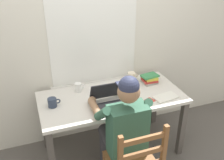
{
  "coord_description": "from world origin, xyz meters",
  "views": [
    {
      "loc": [
        -0.8,
        -2.22,
        2.15
      ],
      "look_at": [
        -0.01,
        -0.05,
        0.95
      ],
      "focal_mm": 41.55,
      "sensor_mm": 36.0,
      "label": 1
    }
  ],
  "objects_px": {
    "coffee_mug_white": "(78,87)",
    "coffee_mug_spare": "(132,77)",
    "book_stack_main": "(150,79)",
    "landscape_photo_print": "(148,101)",
    "coffee_mug_dark": "(53,103)",
    "seated_person": "(123,126)",
    "computer_mouse": "(133,104)",
    "laptop": "(109,101)",
    "desk": "(112,103)"
  },
  "relations": [
    {
      "from": "computer_mouse",
      "to": "coffee_mug_white",
      "type": "relative_size",
      "value": 0.9
    },
    {
      "from": "coffee_mug_white",
      "to": "coffee_mug_dark",
      "type": "relative_size",
      "value": 0.89
    },
    {
      "from": "desk",
      "to": "computer_mouse",
      "type": "height_order",
      "value": "computer_mouse"
    },
    {
      "from": "seated_person",
      "to": "landscape_photo_print",
      "type": "xyz_separation_m",
      "value": [
        0.37,
        0.22,
        0.06
      ]
    },
    {
      "from": "desk",
      "to": "book_stack_main",
      "type": "relative_size",
      "value": 7.39
    },
    {
      "from": "coffee_mug_white",
      "to": "coffee_mug_dark",
      "type": "distance_m",
      "value": 0.37
    },
    {
      "from": "laptop",
      "to": "computer_mouse",
      "type": "xyz_separation_m",
      "value": [
        0.22,
        -0.07,
        -0.03
      ]
    },
    {
      "from": "laptop",
      "to": "computer_mouse",
      "type": "bearing_deg",
      "value": -17.87
    },
    {
      "from": "seated_person",
      "to": "coffee_mug_dark",
      "type": "bearing_deg",
      "value": 141.21
    },
    {
      "from": "coffee_mug_white",
      "to": "coffee_mug_spare",
      "type": "relative_size",
      "value": 0.88
    },
    {
      "from": "coffee_mug_dark",
      "to": "coffee_mug_spare",
      "type": "height_order",
      "value": "coffee_mug_spare"
    },
    {
      "from": "book_stack_main",
      "to": "landscape_photo_print",
      "type": "bearing_deg",
      "value": -119.0
    },
    {
      "from": "book_stack_main",
      "to": "coffee_mug_white",
      "type": "bearing_deg",
      "value": 173.86
    },
    {
      "from": "coffee_mug_white",
      "to": "book_stack_main",
      "type": "relative_size",
      "value": 0.54
    },
    {
      "from": "desk",
      "to": "book_stack_main",
      "type": "distance_m",
      "value": 0.55
    },
    {
      "from": "seated_person",
      "to": "book_stack_main",
      "type": "relative_size",
      "value": 5.97
    },
    {
      "from": "computer_mouse",
      "to": "coffee_mug_dark",
      "type": "height_order",
      "value": "coffee_mug_dark"
    },
    {
      "from": "coffee_mug_spare",
      "to": "coffee_mug_dark",
      "type": "bearing_deg",
      "value": -165.78
    },
    {
      "from": "coffee_mug_white",
      "to": "coffee_mug_spare",
      "type": "distance_m",
      "value": 0.65
    },
    {
      "from": "seated_person",
      "to": "coffee_mug_spare",
      "type": "distance_m",
      "value": 0.81
    },
    {
      "from": "coffee_mug_spare",
      "to": "landscape_photo_print",
      "type": "height_order",
      "value": "coffee_mug_spare"
    },
    {
      "from": "desk",
      "to": "coffee_mug_dark",
      "type": "xyz_separation_m",
      "value": [
        -0.62,
        0.01,
        0.14
      ]
    },
    {
      "from": "laptop",
      "to": "landscape_photo_print",
      "type": "distance_m",
      "value": 0.41
    },
    {
      "from": "laptop",
      "to": "landscape_photo_print",
      "type": "bearing_deg",
      "value": -8.73
    },
    {
      "from": "book_stack_main",
      "to": "landscape_photo_print",
      "type": "distance_m",
      "value": 0.41
    },
    {
      "from": "book_stack_main",
      "to": "coffee_mug_spare",
      "type": "bearing_deg",
      "value": 145.59
    },
    {
      "from": "coffee_mug_spare",
      "to": "landscape_photo_print",
      "type": "bearing_deg",
      "value": -92.48
    },
    {
      "from": "desk",
      "to": "coffee_mug_spare",
      "type": "relative_size",
      "value": 12.11
    },
    {
      "from": "coffee_mug_white",
      "to": "desk",
      "type": "bearing_deg",
      "value": -35.84
    },
    {
      "from": "landscape_photo_print",
      "to": "book_stack_main",
      "type": "bearing_deg",
      "value": 40.48
    },
    {
      "from": "laptop",
      "to": "coffee_mug_spare",
      "type": "height_order",
      "value": "laptop"
    },
    {
      "from": "seated_person",
      "to": "coffee_mug_spare",
      "type": "height_order",
      "value": "seated_person"
    },
    {
      "from": "desk",
      "to": "coffee_mug_spare",
      "type": "bearing_deg",
      "value": 36.77
    },
    {
      "from": "book_stack_main",
      "to": "computer_mouse",
      "type": "bearing_deg",
      "value": -136.01
    },
    {
      "from": "desk",
      "to": "landscape_photo_print",
      "type": "distance_m",
      "value": 0.4
    },
    {
      "from": "computer_mouse",
      "to": "landscape_photo_print",
      "type": "distance_m",
      "value": 0.18
    },
    {
      "from": "desk",
      "to": "seated_person",
      "type": "distance_m",
      "value": 0.45
    },
    {
      "from": "coffee_mug_spare",
      "to": "book_stack_main",
      "type": "distance_m",
      "value": 0.21
    },
    {
      "from": "coffee_mug_white",
      "to": "landscape_photo_print",
      "type": "distance_m",
      "value": 0.77
    },
    {
      "from": "laptop",
      "to": "coffee_mug_spare",
      "type": "bearing_deg",
      "value": 44.25
    },
    {
      "from": "seated_person",
      "to": "landscape_photo_print",
      "type": "relative_size",
      "value": 9.46
    },
    {
      "from": "desk",
      "to": "book_stack_main",
      "type": "xyz_separation_m",
      "value": [
        0.52,
        0.13,
        0.14
      ]
    },
    {
      "from": "computer_mouse",
      "to": "book_stack_main",
      "type": "height_order",
      "value": "book_stack_main"
    },
    {
      "from": "desk",
      "to": "coffee_mug_dark",
      "type": "height_order",
      "value": "coffee_mug_dark"
    },
    {
      "from": "coffee_mug_white",
      "to": "computer_mouse",
      "type": "bearing_deg",
      "value": -45.62
    },
    {
      "from": "book_stack_main",
      "to": "laptop",
      "type": "bearing_deg",
      "value": -154.0
    },
    {
      "from": "coffee_mug_white",
      "to": "coffee_mug_spare",
      "type": "xyz_separation_m",
      "value": [
        0.65,
        0.03,
        0.0
      ]
    },
    {
      "from": "seated_person",
      "to": "laptop",
      "type": "bearing_deg",
      "value": 97.21
    },
    {
      "from": "coffee_mug_dark",
      "to": "coffee_mug_spare",
      "type": "xyz_separation_m",
      "value": [
        0.95,
        0.24,
        0.01
      ]
    },
    {
      "from": "desk",
      "to": "coffee_mug_white",
      "type": "xyz_separation_m",
      "value": [
        -0.31,
        0.22,
        0.14
      ]
    }
  ]
}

